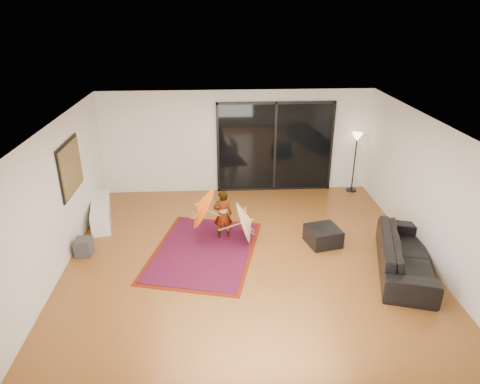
{
  "coord_description": "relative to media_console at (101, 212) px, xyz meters",
  "views": [
    {
      "loc": [
        -0.57,
        -7.21,
        4.63
      ],
      "look_at": [
        -0.08,
        0.82,
        1.1
      ],
      "focal_mm": 32.0,
      "sensor_mm": 36.0,
      "label": 1
    }
  ],
  "objects": [
    {
      "name": "wall_right",
      "position": [
        6.75,
        -1.86,
        1.13
      ],
      "size": [
        0.0,
        7.0,
        7.0
      ],
      "primitive_type": "plane",
      "rotation": [
        1.57,
        0.0,
        -1.57
      ],
      "color": "silver",
      "rests_on": "floor"
    },
    {
      "name": "persian_rug",
      "position": [
        2.4,
        -1.5,
        -0.21
      ],
      "size": [
        2.59,
        3.17,
        0.02
      ],
      "rotation": [
        0.0,
        0.0,
        -0.24
      ],
      "color": "#611708",
      "rests_on": "floor"
    },
    {
      "name": "wall_front",
      "position": [
        3.25,
        -5.36,
        1.13
      ],
      "size": [
        7.0,
        0.0,
        7.0
      ],
      "primitive_type": "plane",
      "rotation": [
        -1.57,
        0.0,
        0.0
      ],
      "color": "silver",
      "rests_on": "floor"
    },
    {
      "name": "floor",
      "position": [
        3.25,
        -1.86,
        -0.22
      ],
      "size": [
        7.0,
        7.0,
        0.0
      ],
      "primitive_type": "plane",
      "color": "#9F592B",
      "rests_on": "ground"
    },
    {
      "name": "speaker",
      "position": [
        0.0,
        -1.49,
        -0.04
      ],
      "size": [
        0.32,
        0.32,
        0.36
      ],
      "primitive_type": "cube",
      "rotation": [
        0.0,
        0.0,
        -0.04
      ],
      "color": "#424244",
      "rests_on": "floor"
    },
    {
      "name": "parasol_white",
      "position": [
        3.41,
        -1.11,
        0.28
      ],
      "size": [
        0.53,
        0.9,
        0.92
      ],
      "rotation": [
        0.0,
        1.26,
        0.0
      ],
      "color": "white",
      "rests_on": "floor"
    },
    {
      "name": "painting",
      "position": [
        -0.21,
        -0.86,
        1.43
      ],
      "size": [
        0.04,
        1.28,
        1.08
      ],
      "color": "black",
      "rests_on": "wall_left"
    },
    {
      "name": "sofa",
      "position": [
        6.2,
        -2.41,
        0.12
      ],
      "size": [
        1.56,
        2.5,
        0.68
      ],
      "primitive_type": "imported",
      "rotation": [
        0.0,
        0.0,
        1.27
      ],
      "color": "black",
      "rests_on": "floor"
    },
    {
      "name": "ceiling",
      "position": [
        3.25,
        -1.86,
        2.48
      ],
      "size": [
        7.0,
        7.0,
        0.0
      ],
      "primitive_type": "plane",
      "rotation": [
        3.14,
        0.0,
        0.0
      ],
      "color": "white",
      "rests_on": "wall_back"
    },
    {
      "name": "floor_lamp",
      "position": [
        6.35,
        1.39,
        1.05
      ],
      "size": [
        0.28,
        0.28,
        1.61
      ],
      "color": "black",
      "rests_on": "floor"
    },
    {
      "name": "sliding_door",
      "position": [
        4.25,
        1.61,
        0.98
      ],
      "size": [
        3.06,
        0.07,
        2.4
      ],
      "color": "black",
      "rests_on": "wall_back"
    },
    {
      "name": "wall_back",
      "position": [
        3.25,
        1.64,
        1.13
      ],
      "size": [
        7.0,
        0.0,
        7.0
      ],
      "primitive_type": "plane",
      "rotation": [
        1.57,
        0.0,
        0.0
      ],
      "color": "silver",
      "rests_on": "floor"
    },
    {
      "name": "wall_left",
      "position": [
        -0.25,
        -1.86,
        1.13
      ],
      "size": [
        0.0,
        7.0,
        7.0
      ],
      "primitive_type": "plane",
      "rotation": [
        1.57,
        0.0,
        1.57
      ],
      "color": "silver",
      "rests_on": "floor"
    },
    {
      "name": "ottoman",
      "position": [
        4.9,
        -1.34,
        -0.04
      ],
      "size": [
        0.77,
        0.77,
        0.37
      ],
      "primitive_type": "cube",
      "rotation": [
        0.0,
        0.0,
        0.23
      ],
      "color": "black",
      "rests_on": "floor"
    },
    {
      "name": "media_console",
      "position": [
        0.0,
        0.0,
        0.0
      ],
      "size": [
        0.73,
        1.65,
        0.44
      ],
      "primitive_type": "cube",
      "rotation": [
        0.0,
        0.0,
        0.21
      ],
      "color": "white",
      "rests_on": "floor"
    },
    {
      "name": "child",
      "position": [
        2.81,
        -0.96,
        0.33
      ],
      "size": [
        0.42,
        0.29,
        1.1
      ],
      "primitive_type": "imported",
      "rotation": [
        0.0,
        0.0,
        3.2
      ],
      "color": "#999999",
      "rests_on": "floor"
    },
    {
      "name": "parasol_orange",
      "position": [
        2.26,
        -1.01,
        0.51
      ],
      "size": [
        0.6,
        0.93,
        0.91
      ],
      "rotation": [
        0.0,
        -1.06,
        0.0
      ],
      "color": "#FC5A0D",
      "rests_on": "child"
    }
  ]
}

